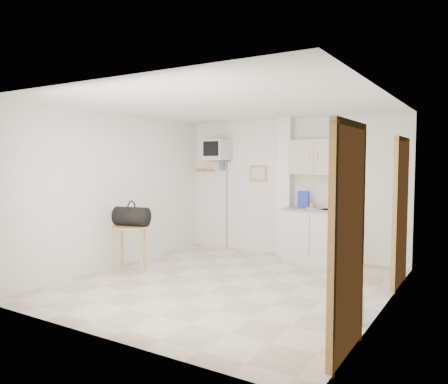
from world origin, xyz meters
The scene contains 7 objects.
ground centered at (0.00, 0.00, 0.00)m, with size 4.50×4.50×0.00m, color beige.
room_envelope centered at (0.24, 0.09, 1.54)m, with size 4.24×4.54×2.55m.
kitchenette centered at (0.57, 2.00, 0.80)m, with size 1.03×0.58×2.10m.
crt_television centered at (-1.45, 2.02, 1.94)m, with size 0.44×0.45×2.15m.
round_table centered at (-1.65, -0.18, 0.62)m, with size 0.59×0.59×0.72m.
duffel_bag centered at (-1.63, -0.18, 0.87)m, with size 0.59×0.40×0.40m.
water_bottle centered at (1.98, -0.61, 0.18)m, with size 0.13×0.13×0.39m.
Camera 1 is at (3.14, -5.17, 1.72)m, focal length 35.00 mm.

